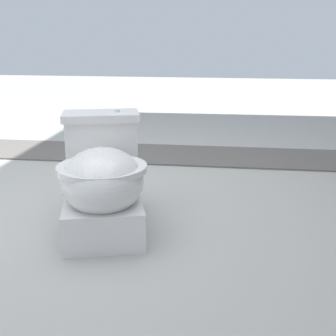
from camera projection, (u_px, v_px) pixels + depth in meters
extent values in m
plane|color=#A8A59E|center=(65.00, 210.00, 2.40)|extent=(14.00, 14.00, 0.00)
cube|color=#605B56|center=(184.00, 155.00, 3.42)|extent=(0.56, 8.00, 0.01)
cube|color=white|center=(104.00, 210.00, 2.16)|extent=(0.67, 0.49, 0.17)
ellipsoid|color=white|center=(102.00, 180.00, 2.02)|extent=(0.52, 0.46, 0.28)
cylinder|color=white|center=(102.00, 168.00, 2.00)|extent=(0.48, 0.48, 0.03)
cube|color=white|center=(102.00, 150.00, 2.30)|extent=(0.26, 0.38, 0.30)
cube|color=white|center=(101.00, 116.00, 2.25)|extent=(0.29, 0.40, 0.04)
cylinder|color=silver|center=(117.00, 111.00, 2.25)|extent=(0.02, 0.02, 0.01)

